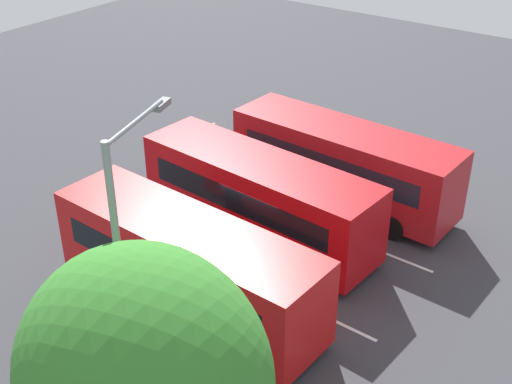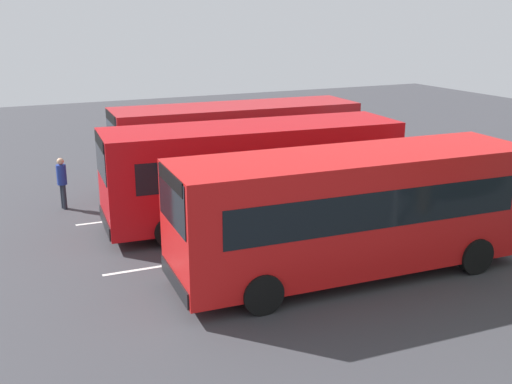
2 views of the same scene
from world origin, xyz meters
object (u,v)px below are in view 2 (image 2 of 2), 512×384
object	(u,v)px
bus_far_left	(236,143)
pedestrian	(62,179)
bus_center_right	(352,209)
bus_center_left	(252,170)

from	to	relation	value
bus_far_left	pedestrian	bearing A→B (deg)	3.92
bus_far_left	pedestrian	size ratio (longest dim) A/B	5.27
bus_center_right	pedestrian	bearing A→B (deg)	-52.88
bus_far_left	bus_center_left	size ratio (longest dim) A/B	1.00
bus_far_left	bus_center_left	world-z (taller)	same
bus_far_left	pedestrian	xyz separation A→B (m)	(6.32, 0.09, -0.67)
bus_far_left	bus_center_right	world-z (taller)	same
bus_center_left	bus_center_right	size ratio (longest dim) A/B	1.01
bus_center_right	pedestrian	xyz separation A→B (m)	(5.78, -8.51, -0.67)
bus_far_left	bus_center_right	distance (m)	8.61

